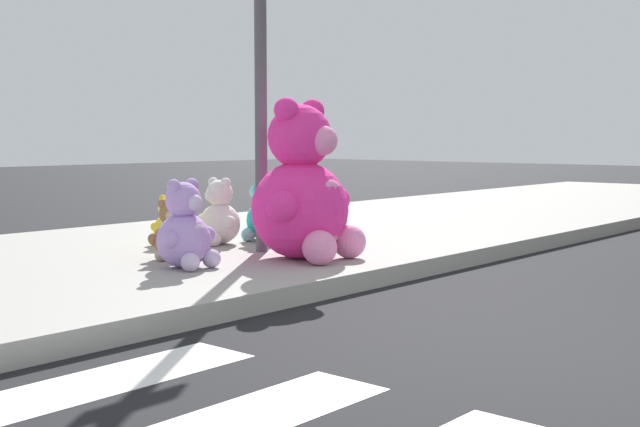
% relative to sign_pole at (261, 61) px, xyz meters
% --- Properties ---
extents(sidewalk, '(28.00, 4.40, 0.15)m').
position_rel_sign_pole_xyz_m(sidewalk, '(-1.00, 0.80, -1.77)').
color(sidewalk, '#9E9B93').
rests_on(sidewalk, ground_plane).
extents(sign_pole, '(0.56, 0.11, 3.20)m').
position_rel_sign_pole_xyz_m(sign_pole, '(0.00, 0.00, 0.00)').
color(sign_pole, '#4C4C51').
rests_on(sign_pole, sidewalk).
extents(plush_pink_large, '(1.04, 0.93, 1.35)m').
position_rel_sign_pole_xyz_m(plush_pink_large, '(-0.09, -0.59, -1.16)').
color(plush_pink_large, '#F22D93').
rests_on(plush_pink_large, sidewalk).
extents(plush_teal, '(0.46, 0.47, 0.66)m').
position_rel_sign_pole_xyz_m(plush_teal, '(0.59, 0.55, -1.44)').
color(plush_teal, teal).
rests_on(plush_teal, sidewalk).
extents(plush_brown, '(0.36, 0.37, 0.51)m').
position_rel_sign_pole_xyz_m(plush_brown, '(-0.84, 0.24, -1.49)').
color(plush_brown, olive).
rests_on(plush_brown, sidewalk).
extents(plush_red, '(0.43, 0.45, 0.62)m').
position_rel_sign_pole_xyz_m(plush_red, '(0.64, 0.00, -1.45)').
color(plush_red, red).
rests_on(plush_red, sidewalk).
extents(plush_white, '(0.43, 0.50, 0.64)m').
position_rel_sign_pole_xyz_m(plush_white, '(0.10, 0.68, -1.44)').
color(plush_white, white).
rests_on(plush_white, sidewalk).
extents(plush_yellow, '(0.33, 0.37, 0.48)m').
position_rel_sign_pole_xyz_m(plush_yellow, '(-0.27, 1.00, -1.51)').
color(plush_yellow, yellow).
rests_on(plush_yellow, sidewalk).
extents(plush_lavender, '(0.54, 0.48, 0.70)m').
position_rel_sign_pole_xyz_m(plush_lavender, '(-1.06, -0.22, -1.42)').
color(plush_lavender, '#B28CD8').
rests_on(plush_lavender, sidewalk).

